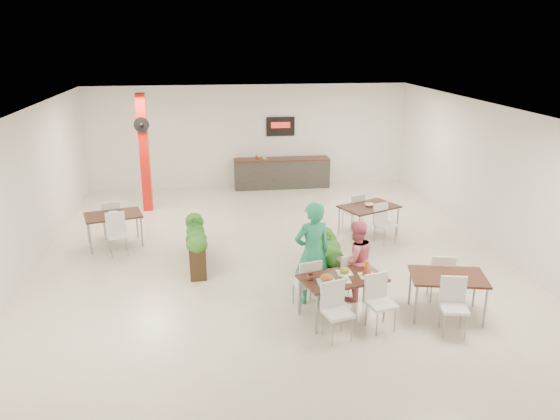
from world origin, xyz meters
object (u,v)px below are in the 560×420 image
object	(u,v)px
main_table	(342,283)
side_table_a	(113,219)
side_table_c	(448,282)
red_column	(144,152)
diner_woman	(355,260)
planter_right	(329,256)
planter_left	(196,240)
diner_man	(312,253)
service_counter	(282,172)
side_table_b	(369,210)

from	to	relation	value
main_table	side_table_a	bearing A→B (deg)	137.39
side_table_a	side_table_c	size ratio (longest dim) A/B	1.00
red_column	diner_woman	size ratio (longest dim) A/B	2.12
planter_right	diner_woman	bearing A→B (deg)	-72.01
side_table_c	planter_left	bearing A→B (deg)	158.75
diner_man	side_table_c	distance (m)	2.37
service_counter	planter_right	distance (m)	6.95
main_table	planter_right	distance (m)	1.56
service_counter	side_table_a	distance (m)	6.37
diner_man	diner_woman	xyz separation A→B (m)	(0.80, 0.00, -0.19)
planter_left	planter_right	world-z (taller)	planter_left
service_counter	diner_man	xyz separation A→B (m)	(-0.53, -7.85, 0.45)
service_counter	main_table	distance (m)	8.51
diner_man	planter_right	distance (m)	1.13
service_counter	side_table_a	bearing A→B (deg)	-134.99
side_table_a	service_counter	bearing A→B (deg)	29.90
main_table	diner_man	bearing A→B (deg)	120.80
service_counter	diner_man	world-z (taller)	service_counter
diner_man	side_table_a	size ratio (longest dim) A/B	1.13
side_table_c	planter_right	bearing A→B (deg)	147.05
diner_man	main_table	bearing A→B (deg)	106.47
red_column	service_counter	size ratio (longest dim) A/B	1.07
service_counter	planter_left	xyz separation A→B (m)	(-2.63, -5.78, 0.03)
diner_man	side_table_b	world-z (taller)	diner_man
side_table_c	main_table	bearing A→B (deg)	-172.74
side_table_c	service_counter	bearing A→B (deg)	113.64
red_column	main_table	xyz separation A→B (m)	(3.86, -6.64, -1.01)
red_column	side_table_b	xyz separation A→B (m)	(5.47, -2.79, -1.00)
red_column	side_table_c	distance (m)	8.92
main_table	side_table_c	distance (m)	1.81
planter_right	main_table	bearing A→B (deg)	-94.32
red_column	main_table	world-z (taller)	red_column
service_counter	diner_woman	world-z (taller)	service_counter
service_counter	planter_left	world-z (taller)	service_counter
red_column	main_table	size ratio (longest dim) A/B	1.71
side_table_a	diner_woman	bearing A→B (deg)	-50.22
planter_left	side_table_a	distance (m)	2.27
planter_left	diner_man	bearing A→B (deg)	-44.64
diner_woman	service_counter	bearing A→B (deg)	-102.40
side_table_a	side_table_b	bearing A→B (deg)	-16.58
main_table	side_table_a	distance (m)	5.92
diner_woman	planter_right	bearing A→B (deg)	-86.35
planter_left	side_table_b	xyz separation A→B (m)	(4.09, 1.13, 0.12)
red_column	side_table_c	world-z (taller)	red_column
service_counter	diner_man	bearing A→B (deg)	-93.90
service_counter	side_table_a	world-z (taller)	service_counter
planter_right	side_table_a	xyz separation A→B (m)	(-4.47, 2.45, 0.14)
planter_left	red_column	bearing A→B (deg)	109.27
service_counter	planter_right	bearing A→B (deg)	-90.21
planter_left	service_counter	bearing A→B (deg)	65.56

